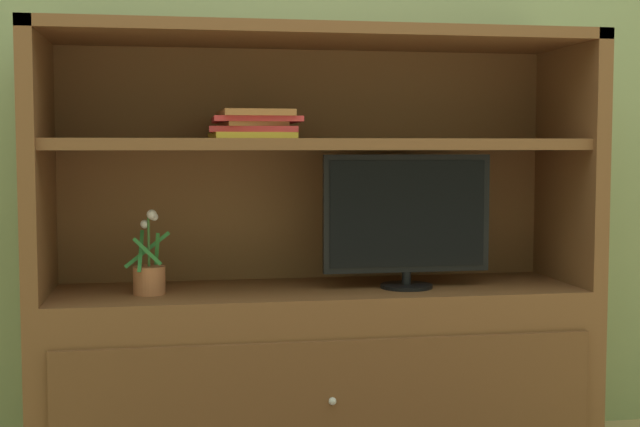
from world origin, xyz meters
The scene contains 5 objects.
painted_rear_wall centered at (0.00, 0.75, 1.40)m, with size 6.00×0.10×2.80m, color #8C9E6B.
media_console centered at (0.00, 0.41, 0.46)m, with size 1.81×0.53×1.45m.
tv_monitor centered at (0.29, 0.34, 0.84)m, with size 0.56×0.17×0.44m.
potted_plant centered at (-0.55, 0.36, 0.67)m, with size 0.15×0.13×0.27m.
magazine_stack centered at (-0.21, 0.40, 1.15)m, with size 0.30×0.35×0.09m.
Camera 1 is at (-0.49, -2.45, 1.08)m, focal length 49.53 mm.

